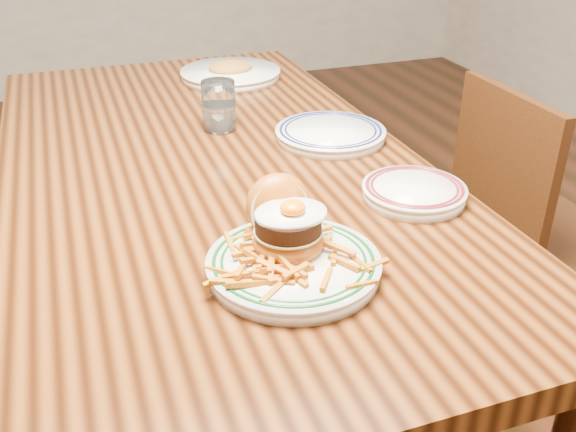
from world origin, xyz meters
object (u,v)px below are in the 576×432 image
object	(u,v)px
chair_right	(526,225)
side_plate	(414,191)
table	(212,195)
main_plate	(291,249)

from	to	relation	value
chair_right	side_plate	size ratio (longest dim) A/B	4.24
chair_right	side_plate	bearing A→B (deg)	28.81
table	side_plate	xyz separation A→B (m)	(0.31, -0.31, 0.11)
table	chair_right	size ratio (longest dim) A/B	1.95
table	main_plate	size ratio (longest dim) A/B	5.81
table	main_plate	xyz separation A→B (m)	(0.02, -0.45, 0.12)
table	chair_right	distance (m)	0.88
table	chair_right	world-z (taller)	chair_right
chair_right	main_plate	world-z (taller)	main_plate
table	side_plate	world-z (taller)	side_plate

